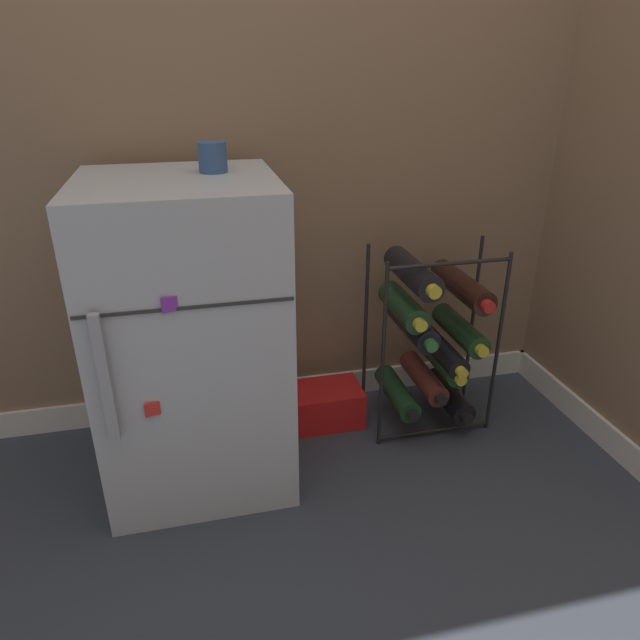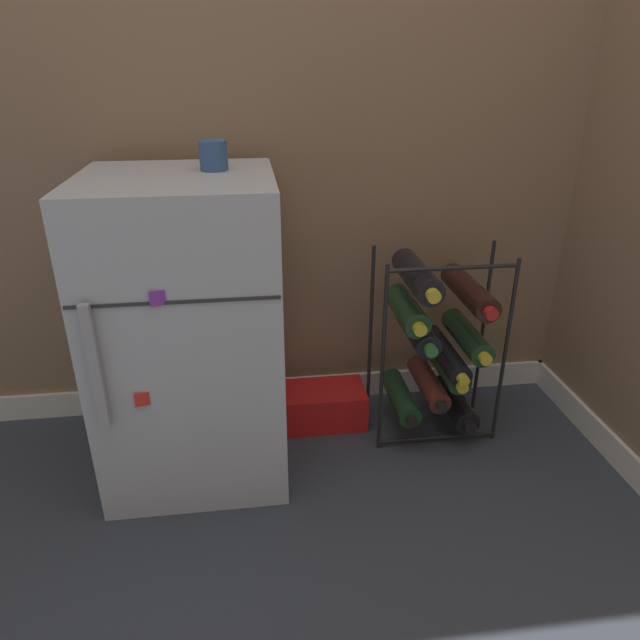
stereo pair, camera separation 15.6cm
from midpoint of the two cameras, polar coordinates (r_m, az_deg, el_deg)
The scene contains 6 objects.
ground_plane at distance 1.69m, azimuth 7.22°, elevation -17.73°, with size 14.00×14.00×0.00m, color #333842.
wall_back at distance 1.84m, azimuth 4.41°, elevation 27.83°, with size 6.60×0.07×2.50m.
mini_fridge at distance 1.63m, azimuth -10.20°, elevation -1.23°, with size 0.50×0.52×0.87m.
wine_rack at distance 1.85m, azimuth 13.91°, elevation -2.20°, with size 0.40×0.33×0.62m.
soda_box at distance 1.96m, azimuth 2.77°, elevation -8.57°, with size 0.27×0.17×0.13m.
fridge_top_cup at distance 1.54m, azimuth -7.68°, elevation 15.97°, with size 0.07×0.07×0.08m.
Camera 2 is at (-0.29, -1.22, 1.14)m, focal length 32.00 mm.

